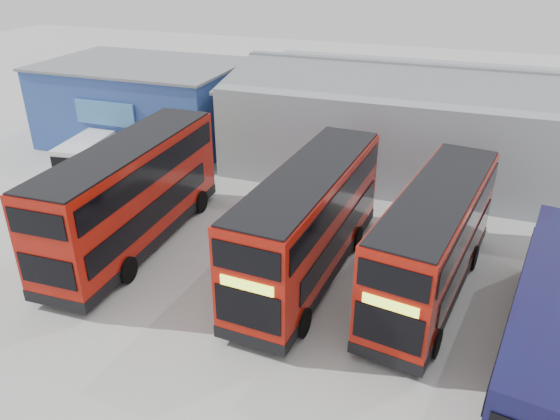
{
  "coord_description": "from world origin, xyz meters",
  "views": [
    {
      "loc": [
        6.05,
        -11.66,
        12.1
      ],
      "look_at": [
        -0.76,
        7.21,
        2.1
      ],
      "focal_mm": 35.0,
      "sensor_mm": 36.0,
      "label": 1
    }
  ],
  "objects_px": {
    "double_decker_right": "(433,243)",
    "panel_van": "(88,154)",
    "double_decker_centre": "(309,224)",
    "maintenance_shed": "(506,129)",
    "office_block": "(144,103)",
    "single_decker_blue": "(555,325)",
    "double_decker_left": "(132,197)"
  },
  "relations": [
    {
      "from": "double_decker_left",
      "to": "panel_van",
      "type": "xyz_separation_m",
      "value": [
        -7.21,
        6.22,
        -1.18
      ]
    },
    {
      "from": "double_decker_centre",
      "to": "double_decker_right",
      "type": "height_order",
      "value": "double_decker_centre"
    },
    {
      "from": "maintenance_shed",
      "to": "single_decker_blue",
      "type": "xyz_separation_m",
      "value": [
        1.46,
        -16.19,
        -1.12
      ]
    },
    {
      "from": "double_decker_left",
      "to": "panel_van",
      "type": "relative_size",
      "value": 2.31
    },
    {
      "from": "maintenance_shed",
      "to": "double_decker_centre",
      "type": "relative_size",
      "value": 2.84
    },
    {
      "from": "double_decker_left",
      "to": "double_decker_right",
      "type": "xyz_separation_m",
      "value": [
        12.44,
        0.62,
        -0.18
      ]
    },
    {
      "from": "office_block",
      "to": "single_decker_blue",
      "type": "bearing_deg",
      "value": -31.16
    },
    {
      "from": "office_block",
      "to": "single_decker_blue",
      "type": "relative_size",
      "value": 1.1
    },
    {
      "from": "double_decker_left",
      "to": "double_decker_centre",
      "type": "relative_size",
      "value": 1.02
    },
    {
      "from": "office_block",
      "to": "double_decker_centre",
      "type": "xyz_separation_m",
      "value": [
        14.79,
        -11.82,
        -0.35
      ]
    },
    {
      "from": "double_decker_centre",
      "to": "maintenance_shed",
      "type": "bearing_deg",
      "value": 66.3
    },
    {
      "from": "maintenance_shed",
      "to": "double_decker_left",
      "type": "bearing_deg",
      "value": -136.75
    },
    {
      "from": "maintenance_shed",
      "to": "double_decker_left",
      "type": "xyz_separation_m",
      "value": [
        -14.98,
        -14.09,
        -0.31
      ]
    },
    {
      "from": "double_decker_right",
      "to": "panel_van",
      "type": "bearing_deg",
      "value": 173.08
    },
    {
      "from": "office_block",
      "to": "panel_van",
      "type": "relative_size",
      "value": 2.6
    },
    {
      "from": "maintenance_shed",
      "to": "office_block",
      "type": "bearing_deg",
      "value": -174.79
    },
    {
      "from": "double_decker_left",
      "to": "single_decker_blue",
      "type": "bearing_deg",
      "value": 171.3
    },
    {
      "from": "office_block",
      "to": "double_decker_right",
      "type": "relative_size",
      "value": 1.2
    },
    {
      "from": "maintenance_shed",
      "to": "double_decker_right",
      "type": "bearing_deg",
      "value": -100.7
    },
    {
      "from": "double_decker_left",
      "to": "office_block",
      "type": "bearing_deg",
      "value": -61.25
    },
    {
      "from": "maintenance_shed",
      "to": "double_decker_centre",
      "type": "distance_m",
      "value": 15.6
    },
    {
      "from": "double_decker_right",
      "to": "single_decker_blue",
      "type": "distance_m",
      "value": 4.88
    },
    {
      "from": "double_decker_centre",
      "to": "single_decker_blue",
      "type": "bearing_deg",
      "value": -11.42
    },
    {
      "from": "double_decker_right",
      "to": "single_decker_blue",
      "type": "xyz_separation_m",
      "value": [
        4.0,
        -2.72,
        -0.64
      ]
    },
    {
      "from": "maintenance_shed",
      "to": "double_decker_right",
      "type": "xyz_separation_m",
      "value": [
        -2.54,
        -13.47,
        -0.49
      ]
    },
    {
      "from": "panel_van",
      "to": "double_decker_right",
      "type": "bearing_deg",
      "value": -23.22
    },
    {
      "from": "double_decker_centre",
      "to": "double_decker_right",
      "type": "xyz_separation_m",
      "value": [
        4.66,
        0.36,
        -0.11
      ]
    },
    {
      "from": "single_decker_blue",
      "to": "panel_van",
      "type": "xyz_separation_m",
      "value": [
        -23.65,
        8.32,
        -0.37
      ]
    },
    {
      "from": "office_block",
      "to": "double_decker_left",
      "type": "height_order",
      "value": "office_block"
    },
    {
      "from": "single_decker_blue",
      "to": "panel_van",
      "type": "height_order",
      "value": "single_decker_blue"
    },
    {
      "from": "double_decker_left",
      "to": "double_decker_centre",
      "type": "height_order",
      "value": "double_decker_left"
    },
    {
      "from": "maintenance_shed",
      "to": "double_decker_centre",
      "type": "xyz_separation_m",
      "value": [
        -7.21,
        -13.83,
        -0.37
      ]
    }
  ]
}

